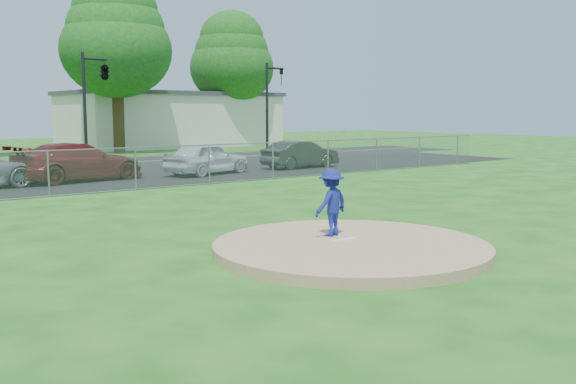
% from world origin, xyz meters
% --- Properties ---
extents(ground, '(120.00, 120.00, 0.00)m').
position_xyz_m(ground, '(0.00, 10.00, 0.00)').
color(ground, '#185312').
rests_on(ground, ground).
extents(pitchers_mound, '(5.40, 5.40, 0.20)m').
position_xyz_m(pitchers_mound, '(0.00, 0.00, 0.10)').
color(pitchers_mound, tan).
rests_on(pitchers_mound, ground).
extents(pitching_rubber, '(0.60, 0.15, 0.04)m').
position_xyz_m(pitching_rubber, '(0.00, 0.20, 0.22)').
color(pitching_rubber, white).
rests_on(pitching_rubber, pitchers_mound).
extents(chain_link_fence, '(40.00, 0.06, 1.50)m').
position_xyz_m(chain_link_fence, '(0.00, 12.00, 0.75)').
color(chain_link_fence, gray).
rests_on(chain_link_fence, ground).
extents(parking_lot, '(50.00, 8.00, 0.01)m').
position_xyz_m(parking_lot, '(0.00, 16.50, 0.01)').
color(parking_lot, black).
rests_on(parking_lot, ground).
extents(street, '(60.00, 7.00, 0.01)m').
position_xyz_m(street, '(0.00, 24.00, 0.00)').
color(street, black).
rests_on(street, ground).
extents(commercial_building, '(16.40, 9.40, 4.30)m').
position_xyz_m(commercial_building, '(16.00, 38.00, 2.16)').
color(commercial_building, beige).
rests_on(commercial_building, ground).
extents(tree_right, '(7.28, 7.28, 11.63)m').
position_xyz_m(tree_right, '(9.00, 32.00, 7.65)').
color(tree_right, '#392814').
rests_on(tree_right, ground).
extents(tree_far_right, '(6.72, 6.72, 10.74)m').
position_xyz_m(tree_far_right, '(20.00, 35.00, 7.06)').
color(tree_far_right, '#3A2315').
rests_on(tree_far_right, ground).
extents(traffic_signal_center, '(1.42, 2.48, 5.60)m').
position_xyz_m(traffic_signal_center, '(3.97, 22.00, 4.61)').
color(traffic_signal_center, black).
rests_on(traffic_signal_center, ground).
extents(traffic_signal_right, '(1.28, 0.20, 5.60)m').
position_xyz_m(traffic_signal_right, '(14.24, 22.00, 3.36)').
color(traffic_signal_right, black).
rests_on(traffic_signal_right, ground).
extents(pitcher, '(0.97, 0.67, 1.38)m').
position_xyz_m(pitcher, '(0.17, 0.77, 0.89)').
color(pitcher, navy).
rests_on(pitcher, pitchers_mound).
extents(parked_car_darkred, '(5.47, 2.85, 1.51)m').
position_xyz_m(parked_car_darkred, '(0.48, 16.15, 0.77)').
color(parked_car_darkred, maroon).
rests_on(parked_car_darkred, parking_lot).
extents(parked_car_pearl, '(4.45, 2.71, 1.42)m').
position_xyz_m(parked_car_pearl, '(5.93, 15.40, 0.72)').
color(parked_car_pearl, silver).
rests_on(parked_car_pearl, parking_lot).
extents(parked_car_charcoal, '(4.10, 1.62, 1.33)m').
position_xyz_m(parked_car_charcoal, '(11.24, 15.44, 0.67)').
color(parked_car_charcoal, black).
rests_on(parked_car_charcoal, parking_lot).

